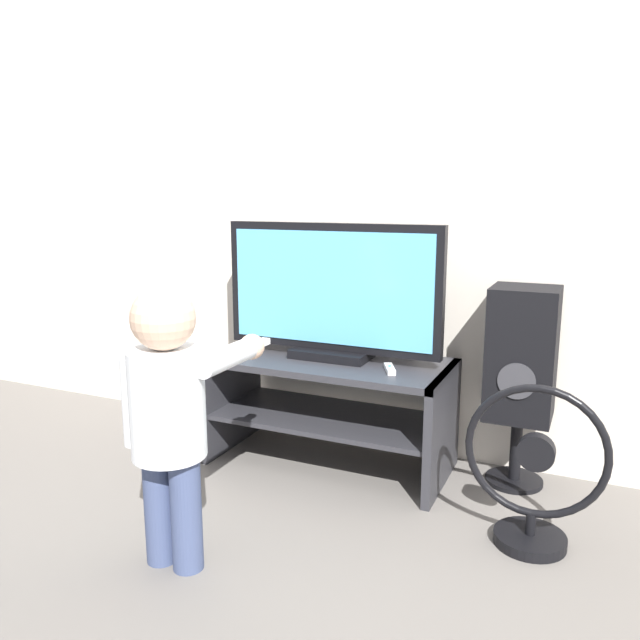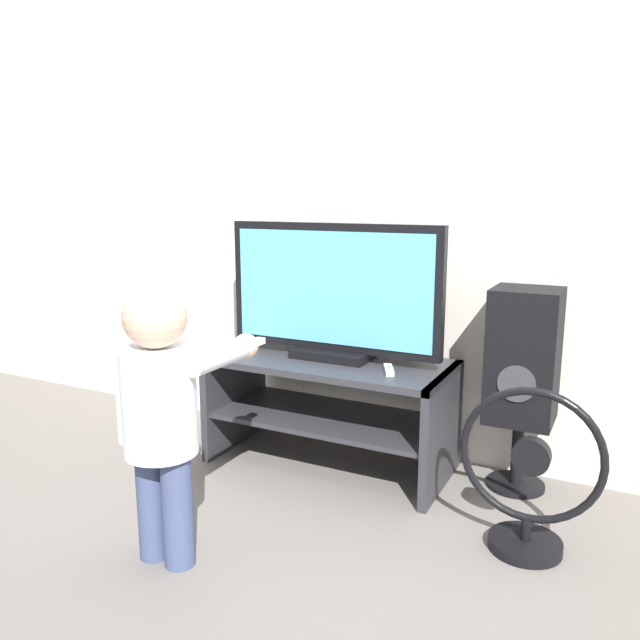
% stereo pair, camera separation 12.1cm
% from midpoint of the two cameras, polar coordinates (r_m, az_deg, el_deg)
% --- Properties ---
extents(ground_plane, '(16.00, 16.00, 0.00)m').
position_cam_midpoint_polar(ground_plane, '(2.81, -0.22, -14.91)').
color(ground_plane, slate).
extents(wall_back, '(10.00, 0.06, 2.60)m').
position_cam_midpoint_polar(wall_back, '(3.07, 5.02, 12.34)').
color(wall_back, silver).
rests_on(wall_back, ground_plane).
extents(tv_stand, '(1.10, 0.52, 0.51)m').
position_cam_midpoint_polar(tv_stand, '(2.90, 2.14, -6.92)').
color(tv_stand, '#2D2D33').
rests_on(tv_stand, ground_plane).
extents(television, '(1.02, 0.20, 0.62)m').
position_cam_midpoint_polar(television, '(2.81, 2.41, 2.47)').
color(television, black).
rests_on(television, tv_stand).
extents(game_console, '(0.05, 0.17, 0.05)m').
position_cam_midpoint_polar(game_console, '(2.93, -6.08, -2.77)').
color(game_console, white).
rests_on(game_console, tv_stand).
extents(remote_primary, '(0.09, 0.13, 0.03)m').
position_cam_midpoint_polar(remote_primary, '(2.66, 7.61, -4.54)').
color(remote_primary, white).
rests_on(remote_primary, tv_stand).
extents(child, '(0.37, 0.53, 0.97)m').
position_cam_midpoint_polar(child, '(2.13, -12.63, -7.40)').
color(child, '#3F4C72').
rests_on(child, ground_plane).
extents(speaker_tower, '(0.27, 0.28, 0.87)m').
position_cam_midpoint_polar(speaker_tower, '(2.76, 19.29, -3.57)').
color(speaker_tower, black).
rests_on(speaker_tower, ground_plane).
extents(floor_fan, '(0.50, 0.26, 0.60)m').
position_cam_midpoint_polar(floor_fan, '(2.38, 20.03, -13.56)').
color(floor_fan, black).
rests_on(floor_fan, ground_plane).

